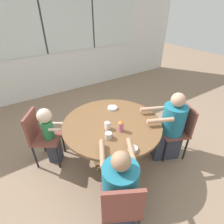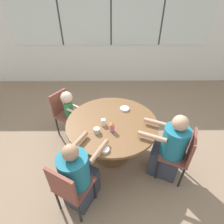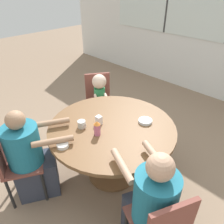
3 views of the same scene
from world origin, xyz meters
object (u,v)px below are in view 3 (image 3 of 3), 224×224
Objects in this scene: sippy_cup at (97,128)px; bowl_cereal at (145,121)px; person_toddler at (100,103)px; milk_carton_small at (99,120)px; chair_for_toddler at (99,97)px; coffee_mug at (82,124)px; bowl_white_shallow at (63,145)px; person_man_blue_shirt at (31,160)px; person_woman_green_shirt at (150,209)px; chair_for_man_blue_shirt at (12,159)px.

sippy_cup is 1.07× the size of bowl_cereal.
milk_carton_small is (0.64, -0.59, 0.27)m from person_toddler.
chair_for_toddler is at bearing 165.69° from bowl_cereal.
coffee_mug reaches higher than bowl_white_shallow.
coffee_mug is 0.92× the size of milk_carton_small.
bowl_cereal is at bearing 88.25° from person_man_blue_shirt.
coffee_mug is (0.68, -0.84, 0.24)m from chair_for_toddler.
bowl_cereal is (0.34, 0.39, -0.03)m from milk_carton_small.
bowl_white_shallow is at bearing -109.10° from bowl_cereal.
person_woman_green_shirt is at bearing -10.83° from sippy_cup.
milk_carton_small is (-0.95, 0.29, 0.29)m from person_woman_green_shirt.
chair_for_man_blue_shirt is 0.60m from bowl_white_shallow.
person_toddler is (-1.59, 0.88, 0.01)m from person_woman_green_shirt.
chair_for_man_blue_shirt is 5.77× the size of bowl_cereal.
person_woman_green_shirt is 0.95m from bowl_cereal.
person_woman_green_shirt reaches higher than bowl_cereal.
chair_for_man_blue_shirt is 0.98m from milk_carton_small.
chair_for_toddler is (-0.38, 1.54, 0.00)m from chair_for_man_blue_shirt.
person_toddler is at bearing 126.03° from coffee_mug.
bowl_cereal is at bearing 52.69° from coffee_mug.
chair_for_man_blue_shirt is at bearing 47.65° from chair_for_toddler.
person_woman_green_shirt is at bearing 51.69° from chair_for_man_blue_shirt.
chair_for_man_blue_shirt is at bearing -113.95° from milk_carton_small.
bowl_white_shallow is (0.12, -0.33, -0.02)m from coffee_mug.
person_woman_green_shirt is 0.97m from bowl_white_shallow.
bowl_white_shallow is (0.67, -1.09, 0.24)m from person_toddler.
chair_for_man_blue_shirt reaches higher than bowl_cereal.
bowl_cereal is at bearing 68.35° from sippy_cup.
milk_carton_small reaches higher than bowl_white_shallow.
person_man_blue_shirt is (0.46, -1.38, -0.05)m from chair_for_toddler.
bowl_cereal is (0.98, -0.20, 0.24)m from person_toddler.
chair_for_man_blue_shirt is 7.73× the size of bowl_white_shallow.
person_woman_green_shirt reaches higher than chair_for_man_blue_shirt.
person_toddler reaches higher than bowl_cereal.
person_woman_green_shirt reaches higher than person_man_blue_shirt.
person_toddler reaches higher than bowl_white_shallow.
sippy_cup is at bearing 103.48° from person_woman_green_shirt.
person_woman_green_shirt is 9.84× the size of bowl_white_shallow.
bowl_white_shallow is 0.75× the size of bowl_cereal.
chair_for_man_blue_shirt is 5.41× the size of sippy_cup.
person_toddler is 10.17× the size of coffee_mug.
chair_for_toddler is at bearing -90.00° from person_toddler.
person_woman_green_shirt is 1.03× the size of person_man_blue_shirt.
chair_for_toddler is at bearing 132.35° from chair_for_man_blue_shirt.
person_man_blue_shirt is 9.51× the size of bowl_white_shallow.
chair_for_toddler reaches higher than bowl_cereal.
chair_for_toddler is 1.46m from person_man_blue_shirt.
chair_for_man_blue_shirt reaches higher than milk_carton_small.
chair_for_toddler is 8.69× the size of milk_carton_small.
sippy_cup is at bearing 74.74° from bowl_white_shallow.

